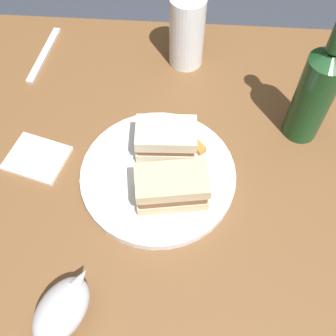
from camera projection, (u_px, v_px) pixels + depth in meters
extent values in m
plane|color=#333842|center=(173.00, 288.00, 1.40)|extent=(6.00, 6.00, 0.00)
cube|color=brown|center=(175.00, 248.00, 1.09)|extent=(1.02, 0.88, 0.74)
cylinder|color=white|center=(158.00, 175.00, 0.76)|extent=(0.29, 0.29, 0.02)
cube|color=#CCB284|center=(172.00, 193.00, 0.72)|extent=(0.13, 0.09, 0.02)
cube|color=brown|center=(172.00, 187.00, 0.70)|extent=(0.12, 0.08, 0.02)
cube|color=#CCB284|center=(172.00, 181.00, 0.68)|extent=(0.13, 0.09, 0.02)
cube|color=beige|center=(166.00, 145.00, 0.77)|extent=(0.11, 0.07, 0.02)
cube|color=brown|center=(166.00, 140.00, 0.76)|extent=(0.11, 0.07, 0.01)
cube|color=beige|center=(166.00, 133.00, 0.74)|extent=(0.11, 0.07, 0.02)
cube|color=#AD702D|center=(195.00, 144.00, 0.78)|extent=(0.04, 0.05, 0.02)
cube|color=#B77F33|center=(197.00, 176.00, 0.74)|extent=(0.04, 0.04, 0.02)
cube|color=#AD702D|center=(185.00, 191.00, 0.73)|extent=(0.03, 0.04, 0.02)
cylinder|color=white|center=(187.00, 32.00, 0.87)|extent=(0.08, 0.08, 0.16)
cylinder|color=orange|center=(186.00, 47.00, 0.91)|extent=(0.07, 0.07, 0.08)
cylinder|color=#B7B7BC|center=(66.00, 315.00, 0.63)|extent=(0.04, 0.04, 0.02)
ellipsoid|color=#B7B7BC|center=(62.00, 310.00, 0.60)|extent=(0.11, 0.13, 0.05)
ellipsoid|color=#381E0F|center=(61.00, 309.00, 0.60)|extent=(0.09, 0.10, 0.02)
cone|color=#B7B7BC|center=(80.00, 278.00, 0.62)|extent=(0.03, 0.04, 0.02)
cylinder|color=#19421E|center=(312.00, 99.00, 0.75)|extent=(0.07, 0.07, 0.19)
cone|color=#19421E|center=(332.00, 55.00, 0.66)|extent=(0.07, 0.07, 0.02)
cube|color=silver|center=(37.00, 158.00, 0.79)|extent=(0.13, 0.12, 0.01)
cube|color=silver|center=(44.00, 55.00, 0.94)|extent=(0.04, 0.18, 0.01)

